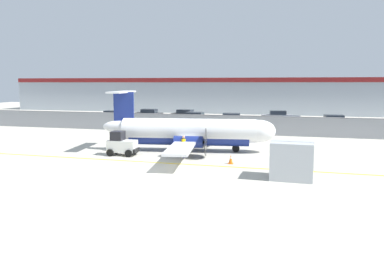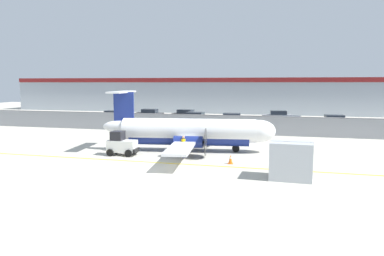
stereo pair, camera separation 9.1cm
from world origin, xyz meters
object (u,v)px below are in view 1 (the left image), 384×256
(commuter_airplane, at_px, (192,132))
(parked_car_0, at_px, (114,116))
(parked_car_1, at_px, (148,114))
(parked_car_5, at_px, (277,116))
(parked_car_3, at_px, (196,118))
(parked_car_6, at_px, (292,123))
(baggage_tug, at_px, (122,144))
(cargo_container, at_px, (292,160))
(parked_car_2, at_px, (186,115))
(parked_car_4, at_px, (232,119))
(parked_car_7, at_px, (333,121))
(traffic_cone_near_left, at_px, (231,159))
(traffic_cone_near_right, at_px, (274,149))
(ground_crew_worker, at_px, (184,146))

(commuter_airplane, xyz_separation_m, parked_car_0, (-16.37, 18.63, -0.71))
(parked_car_1, xyz_separation_m, parked_car_5, (18.72, 1.70, 0.00))
(parked_car_5, bearing_deg, parked_car_3, 20.38)
(parked_car_3, bearing_deg, parked_car_6, -7.21)
(commuter_airplane, distance_m, baggage_tug, 5.80)
(cargo_container, height_order, parked_car_2, cargo_container)
(parked_car_2, xyz_separation_m, parked_car_3, (2.58, -4.32, 0.00))
(commuter_airplane, distance_m, parked_car_4, 18.57)
(baggage_tug, bearing_deg, parked_car_7, 49.10)
(cargo_container, height_order, traffic_cone_near_left, cargo_container)
(traffic_cone_near_left, distance_m, parked_car_3, 24.44)
(parked_car_1, bearing_deg, parked_car_7, 170.95)
(parked_car_5, bearing_deg, commuter_airplane, 68.67)
(traffic_cone_near_right, distance_m, parked_car_2, 26.31)
(ground_crew_worker, distance_m, traffic_cone_near_left, 3.91)
(traffic_cone_near_right, height_order, parked_car_2, parked_car_2)
(commuter_airplane, bearing_deg, parked_car_3, 95.23)
(parked_car_5, distance_m, parked_car_6, 8.41)
(parked_car_1, distance_m, parked_car_4, 13.97)
(traffic_cone_near_left, xyz_separation_m, parked_car_4, (-3.37, 22.54, 0.58))
(parked_car_6, bearing_deg, baggage_tug, -120.12)
(parked_car_0, distance_m, parked_car_2, 10.36)
(traffic_cone_near_right, xyz_separation_m, parked_car_4, (-6.11, 17.73, 0.58))
(parked_car_3, relative_size, parked_car_5, 0.98)
(ground_crew_worker, xyz_separation_m, parked_car_6, (7.79, 19.33, -0.06))
(baggage_tug, bearing_deg, parked_car_5, 66.17)
(cargo_container, bearing_deg, parked_car_1, 126.50)
(ground_crew_worker, bearing_deg, parked_car_4, -93.71)
(parked_car_4, bearing_deg, parked_car_3, 168.96)
(commuter_airplane, bearing_deg, traffic_cone_near_left, -54.21)
(cargo_container, distance_m, traffic_cone_near_right, 8.08)
(ground_crew_worker, xyz_separation_m, traffic_cone_near_right, (6.45, 3.77, -0.64))
(cargo_container, relative_size, parked_car_5, 0.56)
(baggage_tug, relative_size, parked_car_5, 0.54)
(ground_crew_worker, relative_size, traffic_cone_near_left, 2.66)
(traffic_cone_near_left, relative_size, parked_car_6, 0.15)
(parked_car_3, bearing_deg, parked_car_2, 125.39)
(traffic_cone_near_right, bearing_deg, parked_car_7, 71.32)
(commuter_airplane, xyz_separation_m, ground_crew_worker, (0.14, -2.95, -0.65))
(traffic_cone_near_right, height_order, parked_car_3, parked_car_3)
(parked_car_1, relative_size, parked_car_2, 0.96)
(parked_car_1, distance_m, parked_car_6, 21.72)
(parked_car_2, height_order, parked_car_4, same)
(parked_car_1, xyz_separation_m, parked_car_6, (20.74, -6.47, 0.00))
(parked_car_3, distance_m, parked_car_4, 5.02)
(ground_crew_worker, relative_size, parked_car_2, 0.39)
(parked_car_5, relative_size, parked_car_6, 1.02)
(parked_car_2, xyz_separation_m, parked_car_6, (15.04, -6.90, 0.00))
(traffic_cone_near_left, height_order, parked_car_1, parked_car_1)
(cargo_container, relative_size, traffic_cone_near_right, 3.85)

